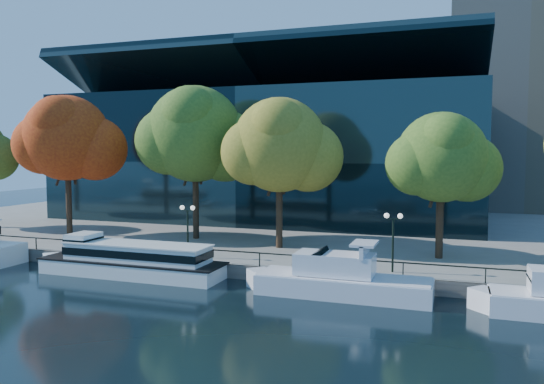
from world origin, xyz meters
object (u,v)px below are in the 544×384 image
at_px(tree_3, 281,147).
at_px(lamp_1, 188,219).
at_px(tree_1, 68,140).
at_px(tree_2, 197,136).
at_px(lamp_2, 393,229).
at_px(tour_boat, 127,259).
at_px(cruiser_near, 336,279).
at_px(tree_4, 443,159).

relative_size(tree_3, lamp_1, 3.15).
relative_size(tree_1, tree_2, 0.96).
relative_size(tree_2, lamp_2, 3.54).
bearing_deg(tour_boat, cruiser_near, -1.33).
height_order(cruiser_near, lamp_2, lamp_2).
distance_m(tree_1, lamp_2, 33.06).
bearing_deg(tree_4, tour_boat, -157.53).
bearing_deg(tree_1, cruiser_near, -18.63).
bearing_deg(lamp_2, tree_3, 148.57).
distance_m(cruiser_near, lamp_2, 5.54).
bearing_deg(tour_boat, lamp_2, 9.42).
bearing_deg(tree_2, lamp_2, -23.16).
relative_size(cruiser_near, tree_1, 0.90).
distance_m(tree_1, tree_2, 13.10).
bearing_deg(tree_4, tree_3, 179.15).
relative_size(tree_1, tree_3, 1.07).
bearing_deg(tree_2, tree_3, -12.48).
xyz_separation_m(cruiser_near, tree_2, (-15.74, 11.60, 9.50)).
relative_size(tour_boat, tree_3, 1.23).
bearing_deg(cruiser_near, tree_1, 161.37).
distance_m(tree_2, lamp_2, 21.60).
height_order(tree_2, tree_4, tree_2).
distance_m(tree_3, lamp_1, 9.98).
distance_m(tour_boat, tree_2, 14.61).
xyz_separation_m(cruiser_near, lamp_2, (3.17, 3.51, 2.88)).
bearing_deg(tree_3, lamp_1, -132.35).
bearing_deg(lamp_1, lamp_2, 0.00).
height_order(cruiser_near, tree_4, tree_4).
bearing_deg(tree_2, lamp_1, -67.70).
height_order(tree_3, lamp_1, tree_3).
relative_size(cruiser_near, tree_4, 1.09).
relative_size(cruiser_near, lamp_1, 3.03).
bearing_deg(cruiser_near, lamp_1, 164.21).
bearing_deg(tour_boat, tree_1, 144.19).
bearing_deg(lamp_1, tour_boat, -136.99).
bearing_deg(tree_1, lamp_1, -20.73).
height_order(tree_1, tree_2, tree_2).
bearing_deg(tree_2, tree_4, -5.64).
bearing_deg(lamp_2, tree_4, 63.36).
distance_m(tour_boat, tree_4, 24.85).
distance_m(tree_1, tree_4, 34.88).
distance_m(cruiser_near, tree_4, 13.52).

